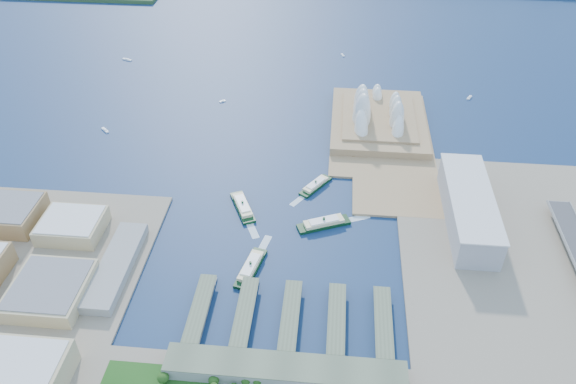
# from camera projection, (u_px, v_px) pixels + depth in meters

# --- Properties ---
(ground) EXTENTS (3000.00, 3000.00, 0.00)m
(ground) POSITION_uv_depth(u_px,v_px,m) (284.00, 261.00, 575.47)
(ground) COLOR #0F284A
(ground) RESTS_ON ground
(east_land) EXTENTS (240.00, 500.00, 3.00)m
(east_land) POSITION_uv_depth(u_px,v_px,m) (537.00, 316.00, 517.19)
(east_land) COLOR gray
(east_land) RESTS_ON ground
(peninsula) EXTENTS (135.00, 220.00, 3.00)m
(peninsula) POSITION_uv_depth(u_px,v_px,m) (380.00, 133.00, 771.25)
(peninsula) COLOR #9C7C55
(peninsula) RESTS_ON ground
(opera_house) EXTENTS (134.00, 180.00, 58.00)m
(opera_house) POSITION_uv_depth(u_px,v_px,m) (380.00, 106.00, 768.52)
(opera_house) COLOR white
(opera_house) RESTS_ON peninsula
(toaster_building) EXTENTS (45.00, 155.00, 35.00)m
(toaster_building) POSITION_uv_depth(u_px,v_px,m) (469.00, 208.00, 611.31)
(toaster_building) COLOR #95959A
(toaster_building) RESTS_ON east_land
(west_buildings) EXTENTS (200.00, 280.00, 27.00)m
(west_buildings) POSITION_uv_depth(u_px,v_px,m) (13.00, 284.00, 529.00)
(west_buildings) COLOR #937349
(west_buildings) RESTS_ON west_land
(ferry_wharves) EXTENTS (184.00, 90.00, 9.30)m
(ferry_wharves) POSITION_uv_depth(u_px,v_px,m) (290.00, 317.00, 512.52)
(ferry_wharves) COLOR #535E47
(ferry_wharves) RESTS_ON ground
(terminal_building) EXTENTS (200.00, 28.00, 12.00)m
(terminal_building) POSITION_uv_depth(u_px,v_px,m) (285.00, 370.00, 462.53)
(terminal_building) COLOR gray
(terminal_building) RESTS_ON south_land
(ferry_a) EXTENTS (37.55, 58.58, 10.92)m
(ferry_a) POSITION_uv_depth(u_px,v_px,m) (243.00, 205.00, 639.78)
(ferry_a) COLOR black
(ferry_a) RESTS_ON ground
(ferry_b) EXTENTS (38.55, 48.36, 9.43)m
(ferry_b) POSITION_uv_depth(u_px,v_px,m) (316.00, 184.00, 672.57)
(ferry_b) COLOR black
(ferry_b) RESTS_ON ground
(ferry_c) EXTENTS (27.26, 59.78, 10.96)m
(ferry_c) POSITION_uv_depth(u_px,v_px,m) (251.00, 266.00, 562.83)
(ferry_c) COLOR black
(ferry_c) RESTS_ON ground
(ferry_d) EXTENTS (60.56, 37.28, 11.23)m
(ferry_d) POSITION_uv_depth(u_px,v_px,m) (324.00, 222.00, 616.36)
(ferry_d) COLOR black
(ferry_d) RESTS_ON ground
(boat_a) EXTENTS (13.95, 13.63, 3.01)m
(boat_a) POSITION_uv_depth(u_px,v_px,m) (105.00, 130.00, 776.88)
(boat_a) COLOR white
(boat_a) RESTS_ON ground
(boat_b) EXTENTS (9.48, 8.06, 2.52)m
(boat_b) POSITION_uv_depth(u_px,v_px,m) (222.00, 101.00, 842.78)
(boat_b) COLOR white
(boat_b) RESTS_ON ground
(boat_c) EXTENTS (9.81, 13.49, 2.99)m
(boat_c) POSITION_uv_depth(u_px,v_px,m) (469.00, 97.00, 851.44)
(boat_c) COLOR white
(boat_c) RESTS_ON ground
(boat_d) EXTENTS (17.64, 10.21, 2.95)m
(boat_d) POSITION_uv_depth(u_px,v_px,m) (127.00, 59.00, 959.25)
(boat_d) COLOR white
(boat_d) RESTS_ON ground
(boat_e) EXTENTS (6.82, 11.37, 2.66)m
(boat_e) POSITION_uv_depth(u_px,v_px,m) (343.00, 55.00, 973.87)
(boat_e) COLOR white
(boat_e) RESTS_ON ground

